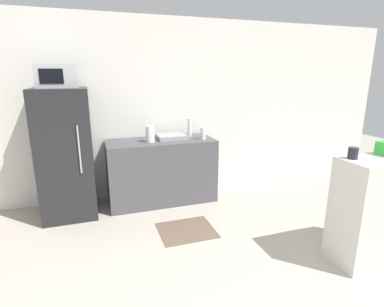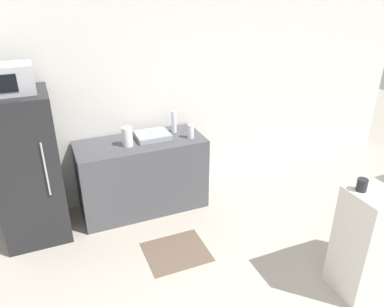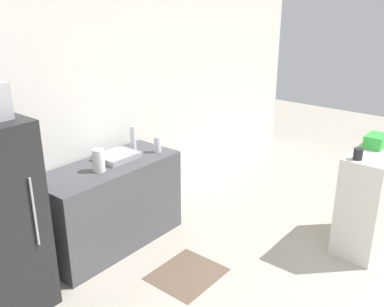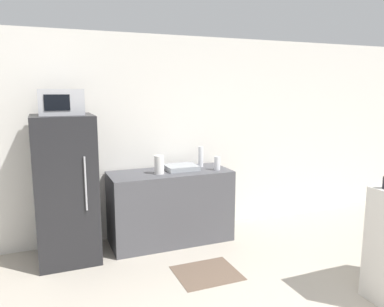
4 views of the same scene
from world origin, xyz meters
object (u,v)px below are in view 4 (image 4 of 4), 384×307
Objects in this scene: microwave at (61,102)px; paper_towel_roll at (159,165)px; bottle_tall at (201,157)px; bottle_short at (217,163)px; refrigerator at (66,189)px.

microwave reaches higher than paper_towel_roll.
bottle_tall is 1.58× the size of bottle_short.
refrigerator is at bearing 71.28° from microwave.
microwave reaches higher than bottle_tall.
bottle_short is at bearing -2.56° from refrigerator.
refrigerator is 1.10m from paper_towel_roll.
bottle_tall is at bearing 5.74° from refrigerator.
paper_towel_roll is at bearing -0.55° from microwave.
microwave is at bearing 177.48° from bottle_short.
microwave is 2.05× the size of paper_towel_roll.
refrigerator is 7.34× the size of paper_towel_roll.
paper_towel_roll is at bearing -163.70° from bottle_tall.
paper_towel_roll is (-0.75, 0.07, 0.03)m from bottle_short.
bottle_tall is 0.28m from bottle_short.
refrigerator is 0.96m from microwave.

